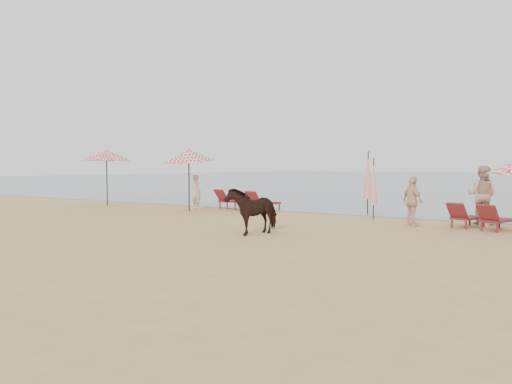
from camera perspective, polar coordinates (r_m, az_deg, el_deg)
ground at (r=12.04m, az=-13.31°, el=-6.28°), size 120.00×120.00×0.00m
lounger_cluster_left at (r=21.83m, az=-1.23°, el=-0.97°), size 2.99×2.16×0.59m
lounger_cluster_right at (r=16.57m, az=24.20°, el=-2.63°), size 1.89×1.85×0.54m
umbrella_open_left_a at (r=25.11m, az=-16.71°, el=4.02°), size 2.37×2.37×2.70m
umbrella_open_left_b at (r=21.23m, az=-7.69°, el=4.14°), size 2.14×2.18×2.73m
umbrella_closed_left at (r=18.39m, az=13.29°, el=1.16°), size 0.27×0.27×2.21m
umbrella_closed_right at (r=20.29m, az=12.67°, el=1.85°), size 0.31×0.31×2.51m
cow at (r=14.14m, az=-0.37°, el=-2.11°), size 1.02×1.69×1.33m
beachgoer_left at (r=22.05m, az=-6.83°, el=-0.02°), size 0.62×0.46×1.55m
beachgoer_right_a at (r=17.97m, az=24.44°, el=-0.32°), size 0.99×0.80×1.94m
beachgoer_right_b at (r=16.62m, az=17.45°, el=-1.02°), size 0.98×0.89×1.60m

